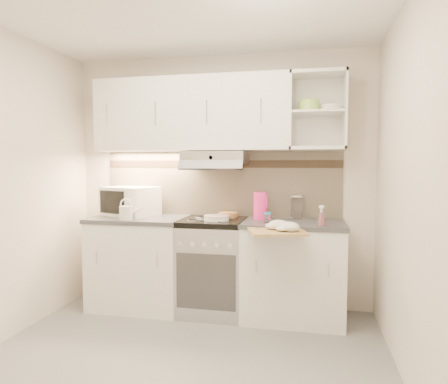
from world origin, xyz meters
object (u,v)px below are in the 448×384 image
(watering_can, at_px, (127,212))
(plate_stack, at_px, (217,218))
(pink_pitcher, at_px, (260,205))
(glass_jar, at_px, (297,207))
(microwave, at_px, (130,201))
(spray_bottle, at_px, (321,217))
(cutting_board, at_px, (277,231))
(electric_range, at_px, (213,266))

(watering_can, bearing_deg, plate_stack, -13.88)
(pink_pitcher, height_order, glass_jar, pink_pitcher)
(microwave, xyz_separation_m, watering_can, (0.12, -0.33, -0.07))
(spray_bottle, distance_m, cutting_board, 0.42)
(pink_pitcher, bearing_deg, spray_bottle, -15.52)
(microwave, distance_m, cutting_board, 1.62)
(cutting_board, bearing_deg, watering_can, 156.09)
(spray_bottle, bearing_deg, cutting_board, -139.72)
(microwave, height_order, cutting_board, microwave)
(glass_jar, distance_m, cutting_board, 0.64)
(spray_bottle, bearing_deg, electric_range, -179.79)
(electric_range, distance_m, plate_stack, 0.48)
(microwave, height_order, plate_stack, microwave)
(watering_can, bearing_deg, pink_pitcher, -10.37)
(pink_pitcher, xyz_separation_m, spray_bottle, (0.55, -0.31, -0.06))
(cutting_board, bearing_deg, spray_bottle, 11.29)
(electric_range, distance_m, spray_bottle, 1.14)
(watering_can, distance_m, plate_stack, 0.84)
(pink_pitcher, bearing_deg, plate_stack, -145.01)
(watering_can, bearing_deg, cutting_board, -32.24)
(spray_bottle, bearing_deg, glass_jar, 130.02)
(pink_pitcher, bearing_deg, microwave, -167.34)
(watering_can, relative_size, glass_jar, 1.00)
(glass_jar, xyz_separation_m, spray_bottle, (0.22, -0.42, -0.04))
(glass_jar, height_order, spray_bottle, glass_jar)
(watering_can, bearing_deg, spray_bottle, -24.64)
(electric_range, xyz_separation_m, pink_pitcher, (0.44, 0.09, 0.58))
(electric_range, height_order, glass_jar, glass_jar)
(microwave, height_order, watering_can, microwave)
(plate_stack, distance_m, glass_jar, 0.78)
(glass_jar, bearing_deg, pink_pitcher, -161.74)
(electric_range, distance_m, glass_jar, 0.98)
(electric_range, distance_m, watering_can, 0.96)
(pink_pitcher, height_order, cutting_board, pink_pitcher)
(watering_can, relative_size, plate_stack, 0.97)
(glass_jar, distance_m, spray_bottle, 0.47)
(watering_can, distance_m, spray_bottle, 1.76)
(electric_range, xyz_separation_m, glass_jar, (0.77, 0.20, 0.56))
(microwave, bearing_deg, electric_range, 13.34)
(plate_stack, bearing_deg, spray_bottle, -9.54)
(plate_stack, height_order, glass_jar, glass_jar)
(watering_can, height_order, spray_bottle, watering_can)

